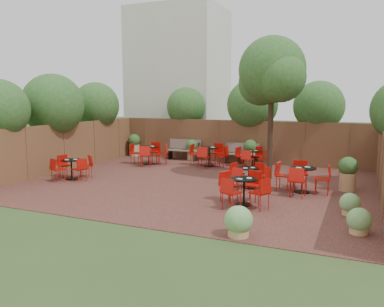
% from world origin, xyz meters
% --- Properties ---
extents(ground, '(80.00, 80.00, 0.00)m').
position_xyz_m(ground, '(0.00, 0.00, 0.00)').
color(ground, '#354F23').
rests_on(ground, ground).
extents(courtyard_paving, '(12.00, 10.00, 0.02)m').
position_xyz_m(courtyard_paving, '(0.00, 0.00, 0.01)').
color(courtyard_paving, black).
rests_on(courtyard_paving, ground).
extents(fence_back, '(12.00, 0.08, 2.00)m').
position_xyz_m(fence_back, '(0.00, 5.00, 1.00)').
color(fence_back, brown).
rests_on(fence_back, ground).
extents(fence_left, '(0.08, 10.00, 2.00)m').
position_xyz_m(fence_left, '(-6.00, 0.00, 1.00)').
color(fence_left, brown).
rests_on(fence_left, ground).
extents(fence_right, '(0.08, 10.00, 2.00)m').
position_xyz_m(fence_right, '(6.00, 0.00, 1.00)').
color(fence_right, brown).
rests_on(fence_right, ground).
extents(neighbour_building, '(5.00, 4.00, 8.00)m').
position_xyz_m(neighbour_building, '(-4.50, 8.00, 4.00)').
color(neighbour_building, beige).
rests_on(neighbour_building, ground).
extents(overhang_foliage, '(15.46, 10.52, 2.55)m').
position_xyz_m(overhang_foliage, '(-1.97, 2.69, 2.69)').
color(overhang_foliage, '#26531A').
rests_on(overhang_foliage, ground).
extents(courtyard_tree, '(2.64, 2.54, 5.27)m').
position_xyz_m(courtyard_tree, '(2.20, 1.78, 3.90)').
color(courtyard_tree, black).
rests_on(courtyard_tree, courtyard_paving).
extents(park_bench_left, '(1.64, 0.62, 1.00)m').
position_xyz_m(park_bench_left, '(-2.64, 4.63, 0.53)').
color(park_bench_left, brown).
rests_on(park_bench_left, courtyard_paving).
extents(park_bench_right, '(1.60, 0.70, 0.96)m').
position_xyz_m(park_bench_right, '(0.30, 4.63, 0.51)').
color(park_bench_right, brown).
rests_on(park_bench_right, courtyard_paving).
extents(bistro_tables, '(9.89, 7.55, 0.96)m').
position_xyz_m(bistro_tables, '(-0.05, 1.11, 0.48)').
color(bistro_tables, black).
rests_on(bistro_tables, courtyard_paving).
extents(planters, '(11.15, 4.42, 1.15)m').
position_xyz_m(planters, '(-0.46, 3.67, 0.62)').
color(planters, tan).
rests_on(planters, courtyard_paving).
extents(low_shrubs, '(3.04, 3.30, 0.69)m').
position_xyz_m(low_shrubs, '(4.24, -3.58, 0.32)').
color(low_shrubs, tan).
rests_on(low_shrubs, courtyard_paving).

